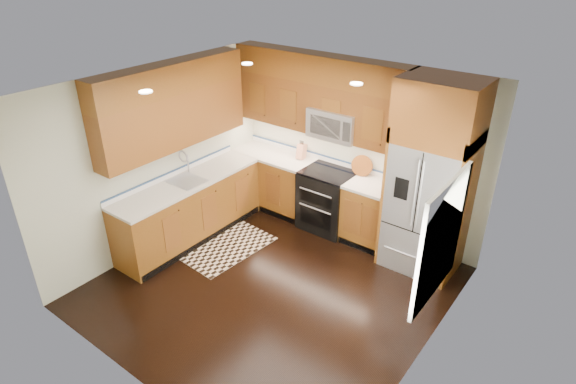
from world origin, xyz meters
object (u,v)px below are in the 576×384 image
Objects in this scene: rug at (228,247)px; utensil_crock at (398,179)px; range at (327,200)px; knife_block at (302,151)px; refrigerator at (431,179)px.

utensil_crock is (1.83, 1.59, 1.04)m from rug.
utensil_crock reaches higher than rug.
range is at bearing 62.97° from rug.
knife_block is (-0.62, 0.18, 0.59)m from range.
refrigerator is at bearing -5.63° from knife_block.
utensil_crock is at bearing 155.11° from refrigerator.
rug is at bearing -121.22° from range.
refrigerator is at bearing -24.89° from utensil_crock.
rug is at bearing -97.72° from knife_block.
rug is (-2.38, -1.33, -1.30)m from refrigerator.
utensil_crock is (1.62, 0.04, -0.01)m from knife_block.
range is at bearing 178.60° from refrigerator.
rug is 4.45× the size of knife_block.
rug is 1.88m from knife_block.
range is 1.76m from refrigerator.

